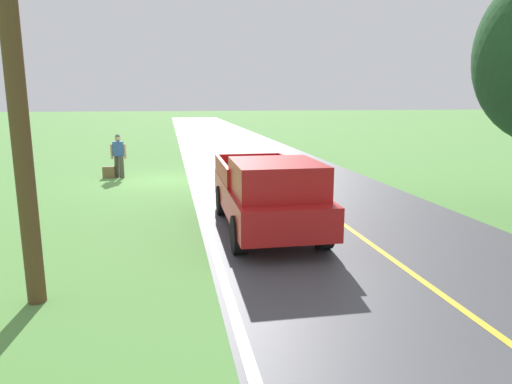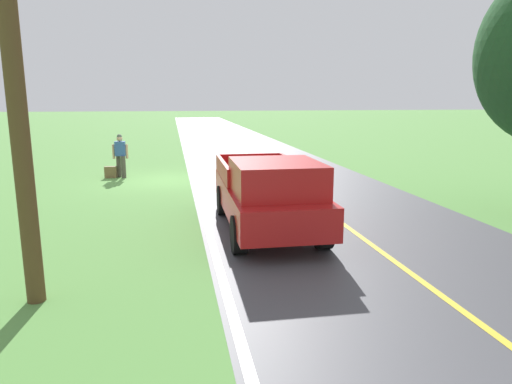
% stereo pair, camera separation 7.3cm
% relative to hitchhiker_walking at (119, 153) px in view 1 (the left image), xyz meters
% --- Properties ---
extents(ground_plane, '(200.00, 200.00, 0.00)m').
position_rel_hitchhiker_walking_xyz_m(ground_plane, '(-1.71, 0.99, -0.98)').
color(ground_plane, '#568E42').
extents(road_surface, '(7.23, 120.00, 0.00)m').
position_rel_hitchhiker_walking_xyz_m(road_surface, '(-6.29, 0.99, -0.98)').
color(road_surface, '#47474C').
rests_on(road_surface, ground).
extents(lane_edge_line, '(0.16, 117.60, 0.00)m').
position_rel_hitchhiker_walking_xyz_m(lane_edge_line, '(-2.86, 0.99, -0.98)').
color(lane_edge_line, silver).
rests_on(lane_edge_line, ground).
extents(lane_centre_line, '(0.14, 117.60, 0.00)m').
position_rel_hitchhiker_walking_xyz_m(lane_centre_line, '(-6.29, 0.99, -0.98)').
color(lane_centre_line, gold).
rests_on(lane_centre_line, ground).
extents(hitchhiker_walking, '(0.62, 0.52, 1.75)m').
position_rel_hitchhiker_walking_xyz_m(hitchhiker_walking, '(0.00, 0.00, 0.00)').
color(hitchhiker_walking, '#4C473D').
rests_on(hitchhiker_walking, ground).
extents(suitcase_carried, '(0.47, 0.22, 0.46)m').
position_rel_hitchhiker_walking_xyz_m(suitcase_carried, '(0.42, 0.06, -0.75)').
color(suitcase_carried, brown).
rests_on(suitcase_carried, ground).
extents(pickup_truck_passing, '(2.15, 5.42, 1.82)m').
position_rel_hitchhiker_walking_xyz_m(pickup_truck_passing, '(-4.27, 8.71, -0.01)').
color(pickup_truck_passing, '#B21919').
rests_on(pickup_truck_passing, ground).
extents(utility_pole_roadside, '(0.28, 0.28, 8.31)m').
position_rel_hitchhiker_walking_xyz_m(utility_pole_roadside, '(0.14, 11.83, 3.18)').
color(utility_pole_roadside, brown).
rests_on(utility_pole_roadside, ground).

